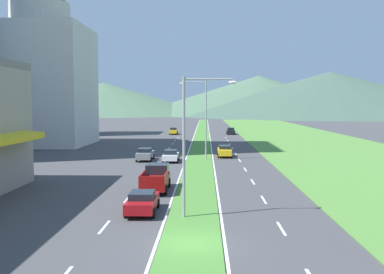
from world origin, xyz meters
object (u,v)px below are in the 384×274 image
at_px(car_3, 142,202).
at_px(pickup_truck_0, 156,178).
at_px(car_4, 174,131).
at_px(street_lamp_near, 190,136).
at_px(street_lamp_mid, 203,115).
at_px(car_5, 171,156).
at_px(car_2, 145,154).
at_px(car_0, 231,131).
at_px(car_1, 224,151).

relative_size(car_3, pickup_truck_0, 0.82).
bearing_deg(car_4, car_3, -177.48).
height_order(street_lamp_near, street_lamp_mid, street_lamp_mid).
xyz_separation_m(street_lamp_near, car_5, (-3.32, 27.08, -4.38)).
relative_size(street_lamp_near, pickup_truck_0, 1.63).
relative_size(car_5, pickup_truck_0, 0.84).
relative_size(street_lamp_mid, car_5, 2.22).
bearing_deg(car_2, car_0, -15.51).
xyz_separation_m(street_lamp_mid, pickup_truck_0, (-3.80, -19.65, -4.80)).
height_order(car_1, pickup_truck_0, pickup_truck_0).
relative_size(car_0, car_3, 0.92).
bearing_deg(street_lamp_mid, car_2, -176.87).
distance_m(car_1, pickup_truck_0, 24.61).
relative_size(car_1, pickup_truck_0, 0.87).
relative_size(car_1, car_3, 1.06).
xyz_separation_m(car_0, car_3, (-10.10, -75.86, -0.06)).
bearing_deg(car_1, car_3, -12.08).
relative_size(street_lamp_near, car_1, 1.87).
xyz_separation_m(street_lamp_near, pickup_truck_0, (-3.15, 8.84, -4.15)).
height_order(car_1, car_3, car_1).
bearing_deg(car_4, street_lamp_near, -175.15).
relative_size(street_lamp_mid, car_4, 2.17).
bearing_deg(street_lamp_near, street_lamp_mid, 88.70).
relative_size(car_3, car_4, 0.95).
bearing_deg(car_0, car_5, -11.60).
distance_m(car_0, car_2, 50.74).
xyz_separation_m(street_lamp_near, car_4, (-6.50, 76.64, -4.32)).
bearing_deg(pickup_truck_0, car_1, -15.78).
height_order(car_0, car_5, car_0).
relative_size(car_0, car_5, 0.90).
bearing_deg(street_lamp_near, car_1, 83.78).
relative_size(street_lamp_mid, car_0, 2.47).
bearing_deg(car_0, car_2, -15.51).
distance_m(car_0, car_4, 13.43).
height_order(car_0, car_2, car_0).
distance_m(car_0, car_5, 50.95).
bearing_deg(street_lamp_near, car_2, 103.30).
height_order(car_5, pickup_truck_0, pickup_truck_0).
xyz_separation_m(car_2, car_5, (3.32, -1.02, -0.05)).
relative_size(street_lamp_near, car_2, 1.87).
bearing_deg(car_5, car_0, -11.60).
height_order(street_lamp_near, car_1, street_lamp_near).
height_order(car_1, car_5, car_1).
relative_size(street_lamp_mid, pickup_truck_0, 1.86).
xyz_separation_m(car_4, pickup_truck_0, (3.35, -67.79, 0.17)).
relative_size(car_4, car_5, 1.02).
bearing_deg(street_lamp_near, car_0, 84.86).
relative_size(car_0, car_2, 0.87).
bearing_deg(pickup_truck_0, car_3, 179.81).
height_order(street_lamp_near, car_2, street_lamp_near).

